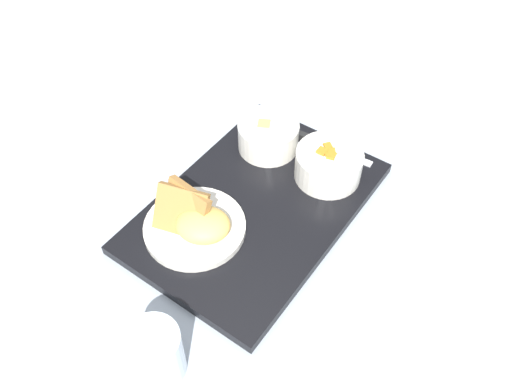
# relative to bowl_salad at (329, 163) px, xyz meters

# --- Properties ---
(ground_plane) EXTENTS (4.00, 4.00, 0.00)m
(ground_plane) POSITION_rel_bowl_salad_xyz_m (0.13, -0.06, -0.05)
(ground_plane) COLOR #99A3AD
(serving_tray) EXTENTS (0.47, 0.34, 0.02)m
(serving_tray) POSITION_rel_bowl_salad_xyz_m (0.13, -0.06, -0.04)
(serving_tray) COLOR black
(serving_tray) RESTS_ON ground_plane
(bowl_salad) EXTENTS (0.12, 0.12, 0.06)m
(bowl_salad) POSITION_rel_bowl_salad_xyz_m (0.00, 0.00, 0.00)
(bowl_salad) COLOR silver
(bowl_salad) RESTS_ON serving_tray
(bowl_soup) EXTENTS (0.12, 0.12, 0.06)m
(bowl_soup) POSITION_rel_bowl_salad_xyz_m (0.01, -0.13, -0.00)
(bowl_soup) COLOR silver
(bowl_soup) RESTS_ON serving_tray
(plate_main) EXTENTS (0.17, 0.17, 0.09)m
(plate_main) POSITION_rel_bowl_salad_xyz_m (0.25, -0.10, -0.01)
(plate_main) COLOR silver
(plate_main) RESTS_ON serving_tray
(knife) EXTENTS (0.04, 0.18, 0.01)m
(knife) POSITION_rel_bowl_salad_xyz_m (-0.06, -0.07, -0.03)
(knife) COLOR silver
(knife) RESTS_ON serving_tray
(spoon) EXTENTS (0.04, 0.15, 0.01)m
(spoon) POSITION_rel_bowl_salad_xyz_m (-0.03, -0.05, -0.03)
(spoon) COLOR silver
(spoon) RESTS_ON serving_tray
(glass_water) EXTENTS (0.08, 0.08, 0.09)m
(glass_water) POSITION_rel_bowl_salad_xyz_m (0.45, 0.02, -0.01)
(glass_water) COLOR silver
(glass_water) RESTS_ON ground_plane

